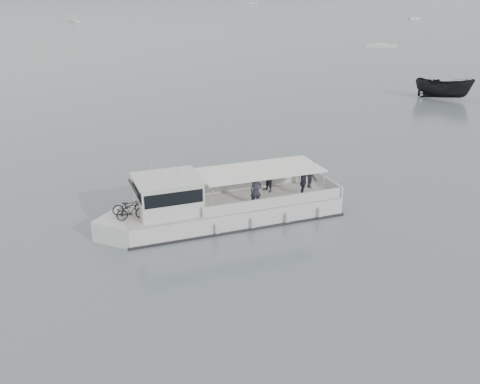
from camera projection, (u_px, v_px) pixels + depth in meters
ground at (194, 201)px, 32.95m from camera, size 1400.00×1400.00×0.00m
tour_boat at (212, 207)px, 29.58m from camera, size 13.97×6.31×5.85m
dark_motorboat at (444, 88)px, 61.63m from camera, size 5.31×6.81×2.49m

